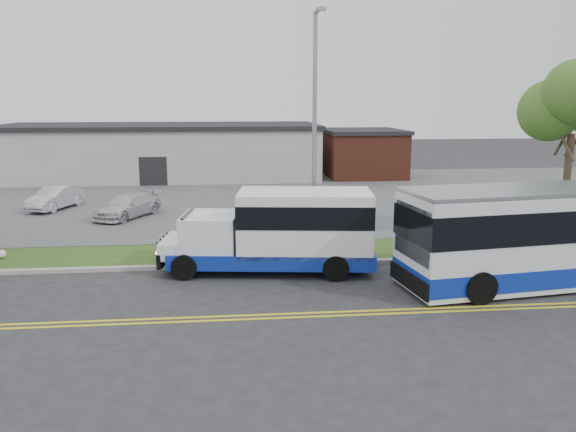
{
  "coord_description": "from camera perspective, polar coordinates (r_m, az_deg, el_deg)",
  "views": [
    {
      "loc": [
        -0.34,
        -19.53,
        6.24
      ],
      "look_at": [
        1.94,
        2.8,
        1.6
      ],
      "focal_mm": 35.0,
      "sensor_mm": 36.0,
      "label": 1
    }
  ],
  "objects": [
    {
      "name": "lane_line_north",
      "position": [
        16.88,
        -4.33,
        -10.04
      ],
      "size": [
        70.0,
        0.12,
        0.01
      ],
      "primitive_type": "cube",
      "color": "yellow",
      "rests_on": "ground"
    },
    {
      "name": "curb",
      "position": [
        21.54,
        -4.7,
        -5.0
      ],
      "size": [
        80.0,
        0.3,
        0.15
      ],
      "primitive_type": "cube",
      "color": "#9E9B93",
      "rests_on": "ground"
    },
    {
      "name": "grocery_bag_right",
      "position": [
        25.02,
        -27.08,
        -3.46
      ],
      "size": [
        0.32,
        0.32,
        0.32
      ],
      "primitive_type": "sphere",
      "color": "white",
      "rests_on": "verge"
    },
    {
      "name": "verge",
      "position": [
        23.27,
        -4.8,
        -3.79
      ],
      "size": [
        80.0,
        3.3,
        0.1
      ],
      "primitive_type": "cube",
      "color": "#254517",
      "rests_on": "ground"
    },
    {
      "name": "commercial_building",
      "position": [
        47.05,
        -12.8,
        6.45
      ],
      "size": [
        25.4,
        10.4,
        4.35
      ],
      "color": "#9E9E99",
      "rests_on": "ground"
    },
    {
      "name": "ground",
      "position": [
        20.51,
        -4.63,
        -6.08
      ],
      "size": [
        140.0,
        140.0,
        0.0
      ],
      "primitive_type": "plane",
      "color": "#28282B",
      "rests_on": "ground"
    },
    {
      "name": "lane_line_south",
      "position": [
        16.6,
        -4.31,
        -10.42
      ],
      "size": [
        70.0,
        0.12,
        0.01
      ],
      "primitive_type": "cube",
      "color": "yellow",
      "rests_on": "ground"
    },
    {
      "name": "parked_car_b",
      "position": [
        31.14,
        -15.98,
        1.03
      ],
      "size": [
        3.64,
        4.64,
        1.26
      ],
      "primitive_type": "imported",
      "rotation": [
        0.0,
        0.0,
        -0.5
      ],
      "color": "silver",
      "rests_on": "parking_lot"
    },
    {
      "name": "streetlight_near",
      "position": [
        22.53,
        2.73,
        9.11
      ],
      "size": [
        0.35,
        1.53,
        9.5
      ],
      "color": "gray",
      "rests_on": "verge"
    },
    {
      "name": "tree_east",
      "position": [
        26.71,
        27.12,
        10.35
      ],
      "size": [
        5.2,
        5.2,
        8.33
      ],
      "color": "#3C2C21",
      "rests_on": "verge"
    },
    {
      "name": "transit_bus",
      "position": [
        21.76,
        26.87,
        -1.63
      ],
      "size": [
        12.43,
        4.36,
        3.38
      ],
      "rotation": [
        0.0,
        0.0,
        0.13
      ],
      "color": "silver",
      "rests_on": "ground"
    },
    {
      "name": "shuttle_bus",
      "position": [
        20.65,
        -0.44,
        -1.29
      ],
      "size": [
        8.07,
        3.47,
        3.0
      ],
      "rotation": [
        0.0,
        0.0,
        -0.12
      ],
      "color": "#0D2895",
      "rests_on": "ground"
    },
    {
      "name": "parking_lot",
      "position": [
        37.05,
        -5.23,
        2.02
      ],
      "size": [
        80.0,
        25.0,
        0.1
      ],
      "primitive_type": "cube",
      "color": "#4C4C4F",
      "rests_on": "ground"
    },
    {
      "name": "parked_car_a",
      "position": [
        34.83,
        -22.54,
        1.72
      ],
      "size": [
        2.61,
        4.18,
        1.3
      ],
      "primitive_type": "imported",
      "rotation": [
        0.0,
        0.0,
        -0.34
      ],
      "color": "silver",
      "rests_on": "parking_lot"
    },
    {
      "name": "brick_wing",
      "position": [
        47.0,
        7.57,
        6.36
      ],
      "size": [
        6.3,
        7.3,
        3.9
      ],
      "color": "brown",
      "rests_on": "ground"
    }
  ]
}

